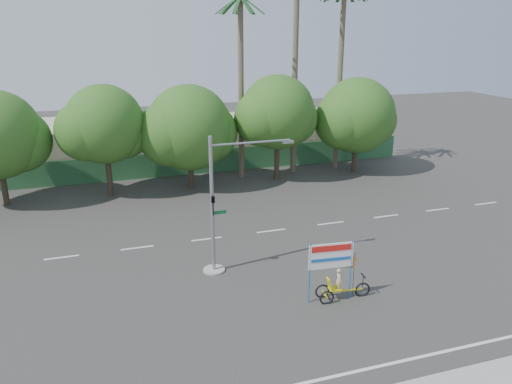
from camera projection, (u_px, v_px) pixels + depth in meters
name	position (u px, v px, depth m)	size (l,w,h in m)	color
ground	(288.00, 302.00, 22.57)	(120.00, 120.00, 0.00)	#33302D
fence	(195.00, 162.00, 41.65)	(38.00, 0.08, 2.00)	#336B3D
building_left	(69.00, 147.00, 42.50)	(12.00, 8.00, 4.00)	beige
building_right	(268.00, 136.00, 47.78)	(14.00, 8.00, 3.60)	beige
tree_left	(104.00, 127.00, 35.16)	(6.66, 5.60, 8.07)	#473828
tree_center	(188.00, 130.00, 37.09)	(7.62, 6.40, 7.85)	#473828
tree_right	(277.00, 115.00, 38.87)	(6.90, 5.80, 8.36)	#473828
tree_far_right	(356.00, 118.00, 41.09)	(7.38, 6.20, 7.94)	#473828
palm_tall	(296.00, 44.00, 39.15)	(3.73, 3.79, 17.45)	#70604C
palm_mid	(341.00, 57.00, 40.65)	(3.73, 3.79, 15.45)	#70604C
palm_short	(241.00, 67.00, 38.36)	(3.73, 3.79, 14.45)	#70604C
traffic_signal	(219.00, 217.00, 24.60)	(4.72, 1.10, 7.00)	gray
trike_billboard	(336.00, 276.00, 22.44)	(3.01, 0.80, 2.96)	black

